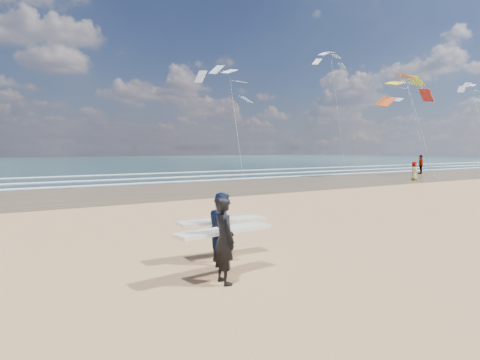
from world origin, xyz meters
TOP-DOWN VIEW (x-y plane):
  - wet_sand_strip at (20.00, 18.00)m, footprint 220.00×12.00m
  - ocean at (20.00, 72.00)m, footprint 220.00×100.00m
  - foam_breakers at (20.00, 28.10)m, footprint 220.00×11.70m
  - surfer_near at (-0.17, -0.52)m, footprint 2.25×1.06m
  - surfer_far at (0.59, 0.83)m, footprint 2.23×1.15m
  - beachgoer_0 at (26.38, 13.89)m, footprint 0.86×0.68m
  - beachgoer_1 at (34.84, 19.08)m, footprint 1.22×0.78m
  - kite_0 at (29.66, 16.42)m, footprint 7.18×4.89m
  - kite_1 at (16.77, 26.28)m, footprint 6.26×4.79m
  - kite_2 at (43.14, 25.84)m, footprint 5.59×4.71m
  - kite_4 at (59.90, 26.69)m, footprint 5.38×4.69m
  - kite_5 at (36.18, 32.41)m, footprint 5.39×4.69m

SIDE VIEW (x-z plane):
  - wet_sand_strip at x=20.00m, z-range 0.00..0.01m
  - ocean at x=20.00m, z-range 0.00..0.02m
  - foam_breakers at x=20.00m, z-range 0.02..0.08m
  - beachgoer_0 at x=26.38m, z-range 0.00..1.55m
  - surfer_far at x=0.59m, z-range 0.01..1.65m
  - surfer_near at x=-0.17m, z-range 0.02..1.75m
  - beachgoer_1 at x=34.84m, z-range 0.00..1.94m
  - kite_1 at x=16.77m, z-range 0.76..11.93m
  - kite_0 at x=29.66m, z-range 1.07..11.71m
  - kite_2 at x=43.14m, z-range 0.53..12.71m
  - kite_4 at x=59.90m, z-range 0.47..13.62m
  - kite_5 at x=36.18m, z-range 0.51..16.81m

